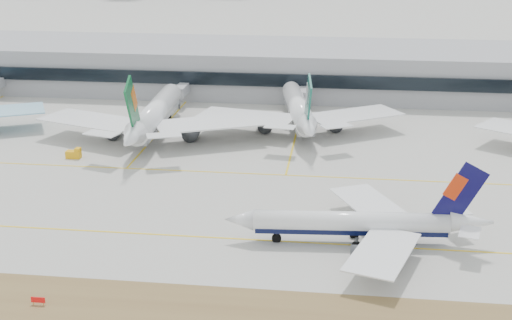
# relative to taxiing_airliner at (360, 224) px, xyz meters

# --- Properties ---
(ground) EXTENTS (3000.00, 3000.00, 0.00)m
(ground) POSITION_rel_taxiing_airliner_xyz_m (-30.12, 4.17, -3.89)
(ground) COLOR #A5A29A
(ground) RESTS_ON ground
(taxiing_airliner) EXTENTS (48.00, 41.60, 16.12)m
(taxiing_airliner) POSITION_rel_taxiing_airliner_xyz_m (0.00, 0.00, 0.00)
(taxiing_airliner) COLOR white
(taxiing_airliner) RESTS_ON ground
(widebody_eva) EXTENTS (61.10, 59.73, 21.79)m
(widebody_eva) POSITION_rel_taxiing_airliner_xyz_m (-53.63, 59.60, 1.91)
(widebody_eva) COLOR white
(widebody_eva) RESTS_ON ground
(widebody_cathay) EXTENTS (56.37, 55.82, 20.39)m
(widebody_cathay) POSITION_rel_taxiing_airliner_xyz_m (-15.89, 71.63, 1.53)
(widebody_cathay) COLOR white
(widebody_cathay) RESTS_ON ground
(terminal) EXTENTS (280.00, 43.10, 15.00)m
(terminal) POSITION_rel_taxiing_airliner_xyz_m (-30.12, 119.01, 3.62)
(terminal) COLOR gray
(terminal) RESTS_ON ground
(hold_sign_left) EXTENTS (2.20, 0.15, 1.35)m
(hold_sign_left) POSITION_rel_taxiing_airliner_xyz_m (-48.60, -27.83, -3.01)
(hold_sign_left) COLOR red
(hold_sign_left) RESTS_ON ground
(gse_b) EXTENTS (3.55, 2.00, 2.60)m
(gse_b) POSITION_rel_taxiing_airliner_xyz_m (-68.62, 39.98, -2.84)
(gse_b) COLOR #EBA00C
(gse_b) RESTS_ON ground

